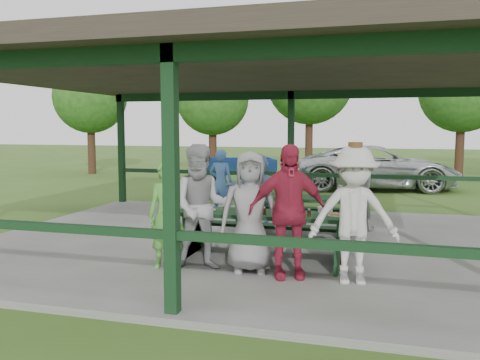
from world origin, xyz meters
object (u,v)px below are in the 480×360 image
(pickup_truck, at_px, (377,167))
(farm_trailer, at_px, (234,175))
(contestant_green, at_px, (167,215))
(picnic_table_near, at_px, (263,229))
(contestant_grey_left, at_px, (202,207))
(spectator_lblue, at_px, (258,189))
(spectator_blue, at_px, (221,183))
(contestant_grey_mid, at_px, (250,212))
(contestant_white_fedora, at_px, (354,215))
(contestant_red, at_px, (288,211))
(spectator_grey, at_px, (356,191))
(picnic_table_far, at_px, (297,211))

(pickup_truck, height_order, farm_trailer, pickup_truck)
(contestant_green, bearing_deg, picnic_table_near, 23.93)
(contestant_grey_left, bearing_deg, spectator_lblue, 71.14)
(spectator_blue, bearing_deg, farm_trailer, -72.69)
(spectator_lblue, relative_size, pickup_truck, 0.28)
(contestant_grey_mid, height_order, contestant_white_fedora, contestant_white_fedora)
(contestant_green, distance_m, contestant_grey_left, 0.53)
(contestant_grey_mid, height_order, spectator_lblue, contestant_grey_mid)
(contestant_grey_left, distance_m, contestant_red, 1.30)
(spectator_blue, bearing_deg, spectator_grey, 170.66)
(picnic_table_far, distance_m, contestant_grey_left, 3.01)
(contestant_grey_left, xyz_separation_m, contestant_grey_mid, (0.72, 0.05, -0.05))
(contestant_green, bearing_deg, contestant_white_fedora, -12.42)
(contestant_white_fedora, height_order, spectator_lblue, contestant_white_fedora)
(picnic_table_near, bearing_deg, contestant_grey_left, -131.88)
(picnic_table_far, relative_size, contestant_grey_left, 1.29)
(spectator_lblue, bearing_deg, contestant_green, 66.62)
(picnic_table_near, xyz_separation_m, spectator_blue, (-1.84, 3.52, 0.32))
(contestant_grey_mid, distance_m, spectator_grey, 3.76)
(contestant_white_fedora, bearing_deg, contestant_green, 169.49)
(contestant_grey_left, distance_m, spectator_blue, 4.48)
(contestant_grey_left, bearing_deg, contestant_white_fedora, -21.37)
(picnic_table_far, relative_size, spectator_lblue, 1.55)
(contestant_green, distance_m, contestant_white_fedora, 2.71)
(contestant_white_fedora, bearing_deg, picnic_table_far, 102.50)
(contestant_green, xyz_separation_m, pickup_truck, (2.88, 11.70, -0.13))
(contestant_white_fedora, bearing_deg, spectator_blue, 116.00)
(contestant_grey_mid, xyz_separation_m, spectator_lblue, (-0.72, 3.50, -0.11))
(contestant_grey_left, bearing_deg, contestant_green, 172.30)
(contestant_grey_mid, bearing_deg, picnic_table_far, 69.51)
(spectator_blue, bearing_deg, contestant_green, 102.06)
(spectator_lblue, xyz_separation_m, spectator_grey, (2.05, 0.01, 0.02))
(contestant_grey_mid, relative_size, spectator_blue, 1.11)
(contestant_grey_mid, xyz_separation_m, farm_trailer, (-2.88, 8.94, -0.36))
(contestant_grey_mid, xyz_separation_m, spectator_blue, (-1.82, 4.29, -0.08))
(contestant_grey_left, xyz_separation_m, contestant_white_fedora, (2.20, -0.09, 0.00))
(spectator_grey, bearing_deg, picnic_table_far, 20.15)
(picnic_table_near, relative_size, picnic_table_far, 1.16)
(contestant_red, distance_m, spectator_grey, 3.71)
(contestant_white_fedora, distance_m, pickup_truck, 11.70)
(contestant_white_fedora, bearing_deg, pickup_truck, 78.48)
(contestant_grey_mid, relative_size, spectator_lblue, 1.14)
(spectator_grey, bearing_deg, contestant_red, 64.26)
(contestant_red, height_order, pickup_truck, contestant_red)
(contestant_grey_mid, relative_size, pickup_truck, 0.32)
(spectator_grey, bearing_deg, farm_trailer, -66.25)
(picnic_table_far, bearing_deg, picnic_table_near, -96.04)
(contestant_white_fedora, bearing_deg, farm_trailer, 104.99)
(picnic_table_far, bearing_deg, spectator_lblue, 142.43)
(picnic_table_near, height_order, contestant_green, contestant_green)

